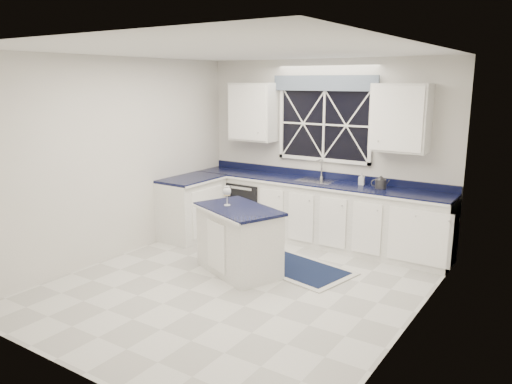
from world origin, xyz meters
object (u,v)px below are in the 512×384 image
Objects in this scene: faucet at (321,168)px; soap_bottle at (362,179)px; dishwasher at (253,206)px; wine_glass at (227,192)px; island at (239,240)px; kettle at (380,182)px.

faucet is 1.75× the size of soap_bottle.
wine_glass is at bearing -67.04° from dishwasher.
soap_bottle is (0.68, -0.08, -0.07)m from faucet.
soap_bottle is (1.11, 1.70, 0.01)m from wine_glass.
soap_bottle reaches higher than island.
island is at bearing -97.64° from faucet.
island is 5.53× the size of kettle.
kettle is 1.37× the size of soap_bottle.
island reaches higher than dishwasher.
dishwasher is 3.47× the size of kettle.
dishwasher is at bearing 112.96° from wine_glass.
faucet is 1.00m from kettle.
soap_bottle is at bearing -6.66° from faucet.
faucet reaches higher than soap_bottle.
kettle is (0.98, -0.16, -0.08)m from faucet.
island is 0.62m from wine_glass.
wine_glass is (-1.41, -1.62, -0.01)m from kettle.
faucet reaches higher than island.
island is 7.56× the size of soap_bottle.
dishwasher is 1.88m from soap_bottle.
kettle is at bearing 75.59° from island.
faucet reaches higher than dishwasher.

